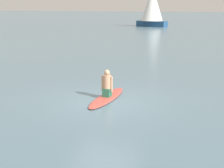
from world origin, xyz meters
name	(u,v)px	position (x,y,z in m)	size (l,w,h in m)	color
ground_plane	(105,102)	(0.00, 0.00, 0.00)	(400.00, 400.00, 0.00)	slate
surfboard	(107,97)	(-0.13, 0.52, 0.04)	(3.26, 0.69, 0.08)	#D84C3F
person_paddler	(107,84)	(-0.13, 0.52, 0.56)	(0.46, 0.36, 1.05)	#26664C
sailboat_near_left	(152,6)	(-10.87, 46.40, 3.55)	(5.66, 4.58, 7.53)	navy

